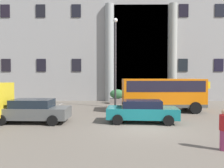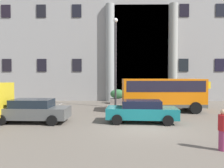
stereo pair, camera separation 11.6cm
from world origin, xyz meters
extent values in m
cube|color=#62594F|center=(0.00, 0.00, -0.06)|extent=(80.00, 64.00, 0.12)
cube|color=gray|center=(0.00, 17.50, 9.22)|extent=(35.06, 9.00, 18.43)
cube|color=black|center=(1.25, 13.06, 5.42)|extent=(6.06, 0.12, 10.83)
cylinder|color=gray|center=(-2.27, 12.75, 5.42)|extent=(0.97, 0.97, 10.83)
cylinder|color=gray|center=(4.76, 12.75, 5.42)|extent=(0.97, 0.97, 10.83)
cube|color=black|center=(-14.02, 12.96, 4.05)|extent=(1.05, 0.08, 1.43)
cube|color=black|center=(-10.02, 12.96, 4.05)|extent=(1.05, 0.08, 1.43)
cube|color=black|center=(-6.01, 12.96, 4.05)|extent=(1.05, 0.08, 1.43)
cube|color=black|center=(6.01, 12.96, 4.05)|extent=(1.05, 0.08, 1.43)
cube|color=black|center=(10.02, 12.96, 4.05)|extent=(1.05, 0.08, 1.43)
cube|color=black|center=(-14.02, 12.96, 10.14)|extent=(1.05, 0.08, 1.43)
cube|color=black|center=(-10.02, 12.96, 10.14)|extent=(1.05, 0.08, 1.43)
cube|color=black|center=(-6.01, 12.96, 10.14)|extent=(1.05, 0.08, 1.43)
cube|color=black|center=(6.01, 12.96, 10.14)|extent=(1.05, 0.08, 1.43)
cube|color=black|center=(10.02, 12.96, 10.14)|extent=(1.05, 0.08, 1.43)
cube|color=orange|center=(2.11, 5.50, 1.53)|extent=(6.42, 2.48, 2.17)
cube|color=black|center=(2.11, 5.50, 2.07)|extent=(6.04, 2.49, 0.84)
cube|color=black|center=(5.22, 5.61, 1.89)|extent=(0.12, 1.90, 1.05)
cube|color=#454540|center=(2.11, 5.50, 0.57)|extent=(6.42, 2.52, 0.24)
cylinder|color=black|center=(4.29, 6.71, 0.45)|extent=(0.91, 0.31, 0.90)
cylinder|color=black|center=(4.37, 4.45, 0.45)|extent=(0.91, 0.31, 0.90)
cylinder|color=black|center=(-0.15, 6.55, 0.45)|extent=(0.91, 0.31, 0.90)
cylinder|color=black|center=(-0.07, 4.29, 0.45)|extent=(0.91, 0.31, 0.90)
cylinder|color=#9B991D|center=(6.36, 7.10, 1.15)|extent=(0.08, 0.08, 2.31)
cube|color=yellow|center=(6.36, 7.07, 2.06)|extent=(0.44, 0.03, 0.60)
cube|color=#6A645A|center=(1.70, 10.31, 0.27)|extent=(1.44, 0.73, 0.53)
ellipsoid|color=#296C2B|center=(1.70, 10.31, 0.96)|extent=(1.38, 0.66, 0.85)
cube|color=slate|center=(-1.46, 10.54, 0.26)|extent=(1.51, 0.94, 0.51)
ellipsoid|color=#31673A|center=(-1.46, 10.54, 0.99)|extent=(1.45, 0.85, 0.96)
cube|color=slate|center=(4.87, 10.65, 0.24)|extent=(2.11, 0.75, 0.48)
ellipsoid|color=#1D592D|center=(4.87, 10.65, 0.83)|extent=(2.02, 0.67, 0.71)
cube|color=#4A4C4B|center=(-6.76, 1.25, 0.61)|extent=(4.49, 1.95, 0.68)
cube|color=black|center=(-6.76, 1.25, 1.19)|extent=(2.45, 1.66, 0.49)
cylinder|color=black|center=(-5.22, 2.10, 0.31)|extent=(0.63, 0.22, 0.62)
cylinder|color=black|center=(-5.28, 0.30, 0.31)|extent=(0.63, 0.22, 0.62)
cylinder|color=black|center=(-8.24, 2.20, 0.31)|extent=(0.63, 0.22, 0.62)
cylinder|color=black|center=(-8.30, 0.40, 0.31)|extent=(0.63, 0.22, 0.62)
cube|color=#146A6F|center=(-0.03, 1.38, 0.60)|extent=(4.41, 2.08, 0.65)
cube|color=black|center=(-0.03, 1.38, 1.14)|extent=(2.42, 1.73, 0.44)
cylinder|color=black|center=(1.49, 2.18, 0.31)|extent=(0.63, 0.24, 0.62)
cylinder|color=black|center=(1.37, 0.39, 0.31)|extent=(0.63, 0.24, 0.62)
cylinder|color=black|center=(-1.43, 2.38, 0.31)|extent=(0.63, 0.24, 0.62)
cylinder|color=black|center=(-1.55, 0.59, 0.31)|extent=(0.63, 0.24, 0.62)
cylinder|color=black|center=(-9.21, 2.10, 0.44)|extent=(0.88, 0.26, 0.88)
cylinder|color=black|center=(-5.39, 3.18, 0.30)|extent=(0.61, 0.19, 0.60)
cylinder|color=black|center=(-6.85, 3.42, 0.30)|extent=(0.61, 0.21, 0.60)
cube|color=black|center=(-6.12, 3.30, 0.58)|extent=(0.98, 0.39, 0.32)
cube|color=black|center=(-6.30, 3.33, 0.76)|extent=(0.55, 0.28, 0.12)
cylinder|color=#A5A5A8|center=(-5.50, 3.20, 0.88)|extent=(0.12, 0.55, 0.03)
cylinder|color=#973562|center=(2.48, -3.79, 0.39)|extent=(0.30, 0.30, 0.78)
cylinder|color=#AE1C1F|center=(2.48, -3.79, 1.08)|extent=(0.36, 0.36, 0.60)
sphere|color=tan|center=(2.48, -3.79, 1.49)|extent=(0.21, 0.21, 0.21)
cylinder|color=#333033|center=(-1.65, 7.88, 3.83)|extent=(0.18, 0.18, 7.65)
sphere|color=white|center=(-1.65, 7.88, 7.83)|extent=(0.40, 0.40, 0.40)
camera|label=1|loc=(-1.76, -12.39, 2.90)|focal=35.94mm
camera|label=2|loc=(-1.64, -12.38, 2.90)|focal=35.94mm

